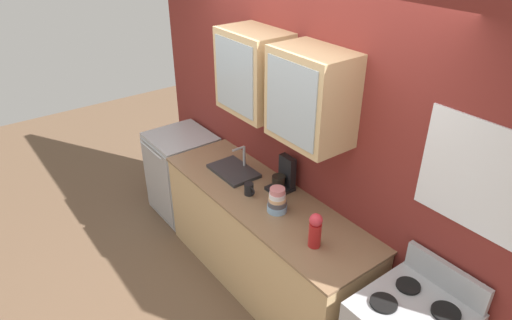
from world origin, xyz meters
name	(u,v)px	position (x,y,z in m)	size (l,w,h in m)	color
ground_plane	(263,281)	(0.00, 0.00, 0.00)	(10.00, 10.00, 0.00)	brown
back_wall_unit	(299,118)	(0.01, 0.33, 1.51)	(4.11, 0.47, 2.87)	maroon
counter	(263,241)	(0.00, 0.00, 0.45)	(2.12, 0.66, 0.90)	tan
sink_faucet	(234,170)	(-0.47, 0.03, 0.92)	(0.44, 0.29, 0.23)	#2D2D30
bowl_stack	(277,201)	(0.20, -0.03, 0.99)	(0.16, 0.16, 0.20)	#8CB7E0
vase	(315,230)	(0.67, -0.08, 1.04)	(0.09, 0.09, 0.26)	#B21E1E
cup_near_sink	(249,189)	(-0.11, -0.07, 0.95)	(0.12, 0.08, 0.10)	black
dishwasher	(183,174)	(-1.40, 0.00, 0.45)	(0.62, 0.64, 0.90)	#ADAFB5
coffee_maker	(283,178)	(-0.01, 0.21, 1.01)	(0.17, 0.20, 0.29)	black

